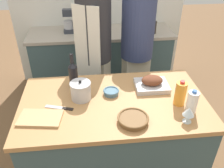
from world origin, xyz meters
name	(u,v)px	position (x,y,z in m)	size (l,w,h in m)	color
kitchen_island	(114,138)	(0.00, 0.00, 0.44)	(1.53, 0.87, 0.87)	#3D565B
back_counter	(102,60)	(0.00, 1.55, 0.44)	(1.96, 0.60, 0.89)	#3D565B
roasting_pan	(152,83)	(0.35, 0.15, 0.92)	(0.29, 0.23, 0.12)	#BCBCC1
wicker_basket	(133,119)	(0.11, -0.27, 0.90)	(0.23, 0.23, 0.05)	brown
cutting_board	(40,118)	(-0.57, -0.16, 0.88)	(0.34, 0.23, 0.02)	tan
stock_pot	(81,91)	(-0.26, 0.06, 0.95)	(0.17, 0.17, 0.18)	#B7B7BC
mixing_bowl	(111,92)	(-0.01, 0.10, 0.90)	(0.14, 0.14, 0.04)	slate
juice_jug	(180,94)	(0.52, -0.10, 0.97)	(0.09, 0.09, 0.22)	orange
milk_jug	(192,102)	(0.57, -0.20, 0.96)	(0.08, 0.08, 0.20)	white
wine_bottle_green	(73,74)	(-0.33, 0.26, 1.00)	(0.08, 0.08, 0.32)	black
wine_glass_left	(189,112)	(0.50, -0.31, 0.96)	(0.08, 0.08, 0.13)	silver
knife_chef	(60,108)	(-0.43, -0.05, 0.88)	(0.23, 0.10, 0.01)	#B7B7BC
stand_mixer	(70,23)	(-0.40, 1.57, 1.01)	(0.18, 0.14, 0.31)	#333842
condiment_bottle_tall	(144,21)	(0.61, 1.65, 0.98)	(0.05, 0.05, 0.20)	#234C28
condiment_bottle_short	(154,27)	(0.70, 1.40, 0.97)	(0.06, 0.06, 0.18)	#332D28
person_cook_aproned	(95,47)	(-0.11, 0.79, 1.00)	(0.38, 0.40, 1.80)	beige
person_cook_guest	(137,46)	(0.36, 0.88, 0.95)	(0.36, 0.36, 1.72)	beige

